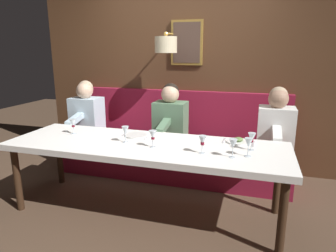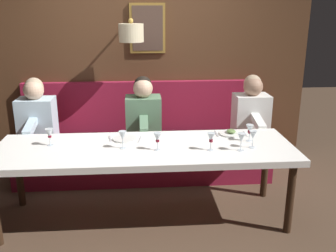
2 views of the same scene
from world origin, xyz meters
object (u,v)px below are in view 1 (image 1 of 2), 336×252
wine_glass_1 (233,144)px  wine_glass_0 (202,141)px  wine_glass_5 (252,138)px  wine_glass_2 (153,135)px  diner_near (171,117)px  dining_table (145,149)px  wine_glass_4 (125,131)px  diner_nearest (276,124)px  wine_glass_3 (249,143)px  diner_middle (86,112)px  wine_glass_6 (73,124)px

wine_glass_1 → wine_glass_0: bearing=83.5°
wine_glass_1 → wine_glass_5: same height
wine_glass_2 → diner_near: bearing=6.4°
dining_table → wine_glass_4: size_ratio=16.90×
dining_table → diner_nearest: 1.54m
wine_glass_2 → wine_glass_5: bearing=-78.7°
wine_glass_1 → wine_glass_3: 0.14m
wine_glass_1 → wine_glass_5: (0.25, -0.15, -0.00)m
diner_nearest → wine_glass_1: 1.12m
diner_middle → wine_glass_2: diner_middle is taller
wine_glass_5 → wine_glass_0: bearing=117.8°
wine_glass_3 → wine_glass_4: 1.19m
diner_near → wine_glass_1: size_ratio=4.82×
wine_glass_0 → wine_glass_4: (0.11, 0.79, 0.00)m
dining_table → diner_middle: size_ratio=3.50×
wine_glass_2 → wine_glass_5: 0.91m
diner_nearest → wine_glass_5: 0.84m
wine_glass_4 → wine_glass_5: (0.11, -1.21, -0.00)m
dining_table → wine_glass_1: (-0.17, -0.86, 0.18)m
dining_table → diner_middle: bearing=53.6°
diner_middle → wine_glass_5: (-0.80, -2.20, 0.04)m
wine_glass_0 → wine_glass_4: bearing=82.0°
diner_middle → wine_glass_0: bearing=-119.7°
dining_table → wine_glass_5: bearing=-85.3°
diner_nearest → wine_glass_2: size_ratio=4.82×
dining_table → diner_nearest: diner_nearest is taller
wine_glass_4 → dining_table: bearing=-83.1°
wine_glass_3 → diner_nearest: bearing=-15.4°
diner_near → wine_glass_1: (-1.05, -0.86, 0.04)m
wine_glass_2 → wine_glass_6: size_ratio=1.00×
dining_table → diner_nearest: (0.88, -1.26, 0.14)m
wine_glass_2 → dining_table: bearing=49.8°
wine_glass_3 → wine_glass_2: bearing=89.9°
wine_glass_0 → wine_glass_5: bearing=-62.2°
diner_near → wine_glass_4: size_ratio=4.82×
wine_glass_2 → wine_glass_5: (0.18, -0.89, -0.00)m
diner_middle → wine_glass_4: 1.35m
diner_nearest → diner_middle: (0.00, 2.45, 0.00)m
wine_glass_1 → diner_near: bearing=39.3°
wine_glass_5 → dining_table: bearing=94.7°
wine_glass_1 → wine_glass_2: (0.07, 0.75, -0.00)m
wine_glass_0 → wine_glass_2: size_ratio=1.00×
wine_glass_3 → wine_glass_4: size_ratio=1.00×
diner_near → wine_glass_5: 1.28m
wine_glass_0 → wine_glass_3: bearing=-84.6°
wine_glass_3 → wine_glass_6: 1.88m
wine_glass_1 → wine_glass_4: bearing=82.4°
wine_glass_0 → wine_glass_6: 1.49m
diner_middle → diner_nearest: bearing=-90.0°
diner_nearest → wine_glass_0: (-1.02, 0.66, 0.04)m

